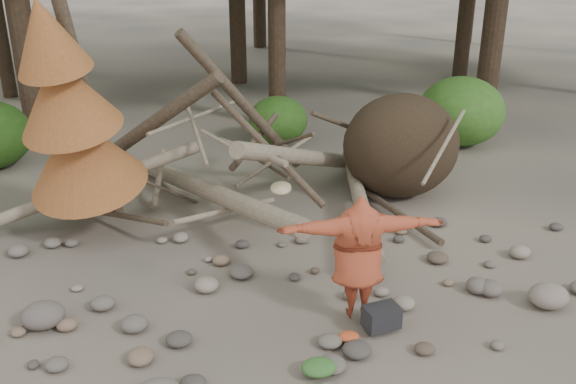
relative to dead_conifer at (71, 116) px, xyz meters
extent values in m
plane|color=#514C44|center=(3.12, -3.37, -2.11)|extent=(120.00, 120.00, 0.00)
ellipsoid|color=#332619|center=(5.72, 0.93, -1.12)|extent=(2.20, 1.87, 1.98)
cylinder|color=gray|center=(2.12, 0.33, -1.56)|extent=(2.61, 5.11, 1.08)
cylinder|color=gray|center=(3.92, 0.83, -1.21)|extent=(3.18, 3.71, 1.90)
cylinder|color=brown|center=(0.92, 1.23, -0.71)|extent=(3.08, 1.91, 2.49)
cylinder|color=gray|center=(4.72, 0.13, -1.76)|extent=(1.13, 4.98, 0.43)
cylinder|color=brown|center=(2.82, 1.43, -0.31)|extent=(2.39, 1.03, 2.89)
cylinder|color=gray|center=(0.12, 0.63, -1.41)|extent=(3.71, 0.86, 1.20)
cylinder|color=#4C3F30|center=(0.62, 0.13, -1.81)|extent=(1.52, 1.70, 0.49)
cylinder|color=gray|center=(3.32, 1.03, -1.31)|extent=(1.57, 0.85, 0.69)
cylinder|color=#4C3F30|center=(4.92, 1.53, -0.91)|extent=(1.92, 1.25, 1.10)
cylinder|color=gray|center=(1.92, 0.83, -0.61)|extent=(0.37, 1.42, 0.85)
cylinder|color=#4C3F30|center=(5.32, -0.17, -1.96)|extent=(0.79, 2.54, 0.12)
cylinder|color=gray|center=(2.32, -0.27, -1.66)|extent=(1.78, 1.11, 0.29)
cylinder|color=#4C3F30|center=(0.22, 0.43, 0.09)|extent=(0.67, 1.13, 4.35)
cone|color=brown|center=(0.06, 0.12, -0.61)|extent=(2.06, 2.13, 1.86)
cone|color=brown|center=(-0.05, -0.09, 0.39)|extent=(1.71, 1.78, 1.65)
cone|color=brown|center=(-0.14, -0.28, 1.29)|extent=(1.23, 1.30, 1.41)
ellipsoid|color=#305E1B|center=(3.92, 4.43, -1.55)|extent=(1.40, 1.40, 1.12)
ellipsoid|color=#3B7022|center=(8.12, 3.63, -1.31)|extent=(2.00, 2.00, 1.60)
imported|color=#A13E24|center=(3.80, -3.03, -1.18)|extent=(2.13, 0.69, 1.71)
cylinder|color=tan|center=(2.81, -2.97, -0.18)|extent=(0.32, 0.32, 0.11)
cube|color=black|center=(4.05, -3.35, -1.96)|extent=(0.50, 0.39, 0.30)
ellipsoid|color=#326428|center=(3.07, -4.10, -2.03)|extent=(0.41, 0.34, 0.16)
ellipsoid|color=#C34821|center=(3.57, -3.53, -2.06)|extent=(0.26, 0.22, 0.10)
ellipsoid|color=gray|center=(6.48, -3.18, -1.95)|extent=(0.55, 0.49, 0.33)
ellipsoid|color=#5F5650|center=(-0.26, -2.51, -1.94)|extent=(0.56, 0.51, 0.34)
camera|label=1|loc=(1.71, -9.98, 2.77)|focal=40.00mm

